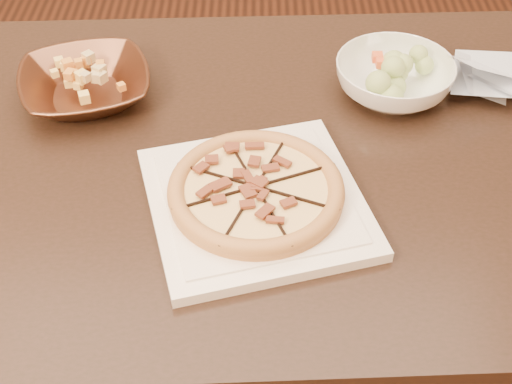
# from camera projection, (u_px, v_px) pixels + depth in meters

# --- Properties ---
(floor) EXTENTS (4.00, 4.00, 0.02)m
(floor) POSITION_uv_depth(u_px,v_px,m) (199.00, 353.00, 1.75)
(floor) COLOR #462113
(floor) RESTS_ON ground
(dining_table) EXTENTS (1.33, 0.89, 0.75)m
(dining_table) POSITION_uv_depth(u_px,v_px,m) (192.00, 202.00, 1.20)
(dining_table) COLOR black
(dining_table) RESTS_ON floor
(plate) EXTENTS (0.37, 0.37, 0.02)m
(plate) POSITION_uv_depth(u_px,v_px,m) (256.00, 202.00, 1.03)
(plate) COLOR white
(plate) RESTS_ON dining_table
(pizza) EXTENTS (0.25, 0.25, 0.03)m
(pizza) POSITION_uv_depth(u_px,v_px,m) (256.00, 190.00, 1.02)
(pizza) COLOR #D88650
(pizza) RESTS_ON plate
(bronze_bowl) EXTENTS (0.27, 0.27, 0.05)m
(bronze_bowl) POSITION_uv_depth(u_px,v_px,m) (86.00, 86.00, 1.21)
(bronze_bowl) COLOR brown
(bronze_bowl) RESTS_ON dining_table
(mixed_dish) EXTENTS (0.11, 0.11, 0.03)m
(mixed_dish) POSITION_uv_depth(u_px,v_px,m) (81.00, 66.00, 1.18)
(mixed_dish) COLOR tan
(mixed_dish) RESTS_ON bronze_bowl
(salad_bowl) EXTENTS (0.23, 0.23, 0.06)m
(salad_bowl) POSITION_uv_depth(u_px,v_px,m) (394.00, 79.00, 1.22)
(salad_bowl) COLOR white
(salad_bowl) RESTS_ON dining_table
(salad) EXTENTS (0.09, 0.11, 0.04)m
(salad) POSITION_uv_depth(u_px,v_px,m) (398.00, 54.00, 1.18)
(salad) COLOR #A8BD69
(salad) RESTS_ON salad_bowl
(cling_film) EXTENTS (0.18, 0.16, 0.05)m
(cling_film) POSITION_uv_depth(u_px,v_px,m) (495.00, 82.00, 1.23)
(cling_film) COLOR silver
(cling_film) RESTS_ON dining_table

